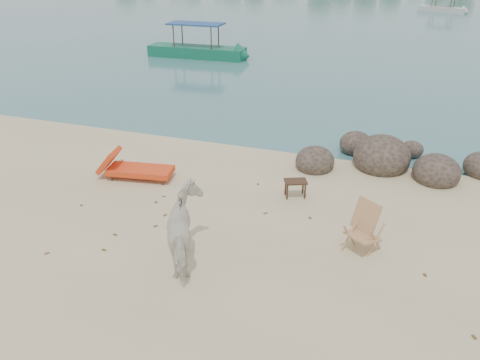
{
  "coord_description": "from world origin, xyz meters",
  "views": [
    {
      "loc": [
        2.58,
        -6.39,
        5.44
      ],
      "look_at": [
        -0.29,
        2.0,
        1.0
      ],
      "focal_mm": 35.0,
      "sensor_mm": 36.0,
      "label": 1
    }
  ],
  "objects_px": {
    "cow": "(187,232)",
    "boat_near": "(196,29)",
    "lounge_chair": "(140,168)",
    "boulders": "(403,162)",
    "side_table": "(295,190)",
    "deck_chair": "(363,231)"
  },
  "relations": [
    {
      "from": "side_table",
      "to": "deck_chair",
      "type": "height_order",
      "value": "deck_chair"
    },
    {
      "from": "cow",
      "to": "boat_near",
      "type": "height_order",
      "value": "boat_near"
    },
    {
      "from": "deck_chair",
      "to": "lounge_chair",
      "type": "bearing_deg",
      "value": -160.03
    },
    {
      "from": "lounge_chair",
      "to": "cow",
      "type": "bearing_deg",
      "value": -56.21
    },
    {
      "from": "cow",
      "to": "side_table",
      "type": "height_order",
      "value": "cow"
    },
    {
      "from": "boulders",
      "to": "boat_near",
      "type": "bearing_deg",
      "value": 133.73
    },
    {
      "from": "cow",
      "to": "lounge_chair",
      "type": "xyz_separation_m",
      "value": [
        -2.7,
        2.91,
        -0.39
      ]
    },
    {
      "from": "side_table",
      "to": "lounge_chair",
      "type": "relative_size",
      "value": 0.25
    },
    {
      "from": "side_table",
      "to": "lounge_chair",
      "type": "height_order",
      "value": "lounge_chair"
    },
    {
      "from": "deck_chair",
      "to": "boat_near",
      "type": "distance_m",
      "value": 19.06
    },
    {
      "from": "lounge_chair",
      "to": "deck_chair",
      "type": "bearing_deg",
      "value": -23.16
    },
    {
      "from": "cow",
      "to": "deck_chair",
      "type": "height_order",
      "value": "cow"
    },
    {
      "from": "boulders",
      "to": "side_table",
      "type": "height_order",
      "value": "boulders"
    },
    {
      "from": "lounge_chair",
      "to": "boat_near",
      "type": "height_order",
      "value": "boat_near"
    },
    {
      "from": "boulders",
      "to": "boat_near",
      "type": "relative_size",
      "value": 1.06
    },
    {
      "from": "cow",
      "to": "lounge_chair",
      "type": "bearing_deg",
      "value": -75.47
    },
    {
      "from": "side_table",
      "to": "boat_near",
      "type": "distance_m",
      "value": 16.67
    },
    {
      "from": "lounge_chair",
      "to": "boulders",
      "type": "bearing_deg",
      "value": 14.42
    },
    {
      "from": "side_table",
      "to": "boat_near",
      "type": "bearing_deg",
      "value": 98.68
    },
    {
      "from": "side_table",
      "to": "deck_chair",
      "type": "distance_m",
      "value": 2.48
    },
    {
      "from": "boulders",
      "to": "deck_chair",
      "type": "xyz_separation_m",
      "value": [
        -0.66,
        -4.24,
        0.26
      ]
    },
    {
      "from": "deck_chair",
      "to": "boat_near",
      "type": "height_order",
      "value": "boat_near"
    }
  ]
}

